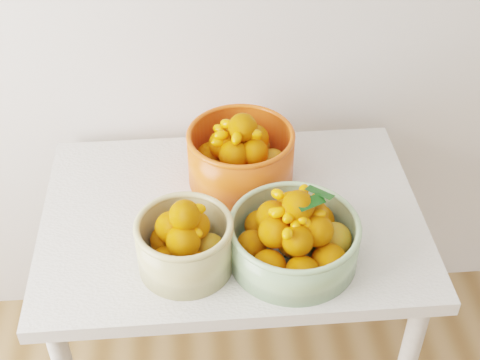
# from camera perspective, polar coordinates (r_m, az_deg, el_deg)

# --- Properties ---
(table) EXTENTS (1.00, 0.70, 0.75)m
(table) POSITION_cam_1_polar(r_m,az_deg,el_deg) (1.83, -0.67, -5.05)
(table) COLOR silver
(table) RESTS_ON ground
(bowl_cream) EXTENTS (0.25, 0.25, 0.20)m
(bowl_cream) POSITION_cam_1_polar(r_m,az_deg,el_deg) (1.58, -4.74, -5.30)
(bowl_cream) COLOR tan
(bowl_cream) RESTS_ON table
(bowl_green) EXTENTS (0.39, 0.39, 0.20)m
(bowl_green) POSITION_cam_1_polar(r_m,az_deg,el_deg) (1.60, 4.68, -4.88)
(bowl_green) COLOR #8CB07F
(bowl_green) RESTS_ON table
(bowl_orange) EXTENTS (0.34, 0.34, 0.21)m
(bowl_orange) POSITION_cam_1_polar(r_m,az_deg,el_deg) (1.82, 0.03, 2.14)
(bowl_orange) COLOR #EF4614
(bowl_orange) RESTS_ON table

